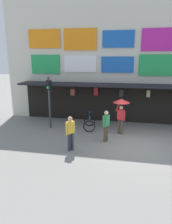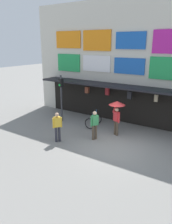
% 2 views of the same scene
% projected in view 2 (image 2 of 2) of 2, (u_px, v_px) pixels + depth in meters
% --- Properties ---
extents(ground_plane, '(80.00, 80.00, 0.00)m').
position_uv_depth(ground_plane, '(116.00, 148.00, 11.77)').
color(ground_plane, gray).
extents(shopfront, '(18.00, 2.60, 8.00)m').
position_uv_depth(shopfront, '(151.00, 64.00, 14.24)').
color(shopfront, beige).
rests_on(shopfront, ground).
extents(traffic_light_near, '(0.30, 0.34, 3.20)m').
position_uv_depth(traffic_light_near, '(61.00, 91.00, 15.31)').
color(traffic_light_near, '#38383D').
rests_on(traffic_light_near, ground).
extents(bicycle_parked, '(0.88, 1.25, 1.05)m').
position_uv_depth(bicycle_parked, '(94.00, 121.00, 14.76)').
color(bicycle_parked, black).
rests_on(bicycle_parked, ground).
extents(pedestrian_in_yellow, '(0.39, 0.45, 1.68)m').
position_uv_depth(pedestrian_in_yellow, '(57.00, 126.00, 12.29)').
color(pedestrian_in_yellow, '#2D2D38').
rests_on(pedestrian_in_yellow, ground).
extents(pedestrian_in_purple, '(0.35, 0.49, 1.68)m').
position_uv_depth(pedestrian_in_purple, '(95.00, 124.00, 12.57)').
color(pedestrian_in_purple, brown).
rests_on(pedestrian_in_purple, ground).
extents(pedestrian_with_umbrella, '(0.96, 0.96, 2.08)m').
position_uv_depth(pedestrian_with_umbrella, '(117.00, 109.00, 13.00)').
color(pedestrian_with_umbrella, brown).
rests_on(pedestrian_with_umbrella, ground).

